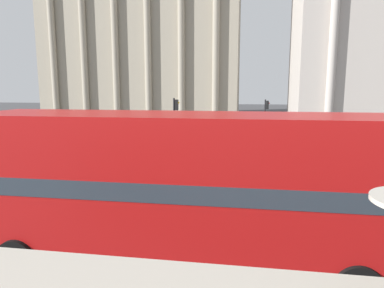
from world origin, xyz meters
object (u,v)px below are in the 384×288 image
object	(u,v)px
traffic_light_mid	(175,120)
pedestrian_white	(193,151)
plaza_building_left	(144,40)
traffic_light_far	(266,116)
double_decker_bus	(184,184)
traffic_light_near	(342,151)
car_maroon	(355,147)
pedestrian_red	(332,159)

from	to	relation	value
traffic_light_mid	pedestrian_white	size ratio (longest dim) A/B	2.32
plaza_building_left	traffic_light_far	distance (m)	30.53
traffic_light_mid	pedestrian_white	world-z (taller)	traffic_light_mid
pedestrian_white	traffic_light_far	bearing A→B (deg)	108.02
traffic_light_far	double_decker_bus	bearing A→B (deg)	-98.90
traffic_light_mid	traffic_light_far	distance (m)	9.20
traffic_light_mid	traffic_light_near	bearing A→B (deg)	-43.36
traffic_light_near	traffic_light_far	size ratio (longest dim) A/B	0.90
double_decker_bus	car_maroon	distance (m)	18.77
traffic_light_near	pedestrian_white	xyz separation A→B (m)	(-6.94, 5.78, -1.25)
double_decker_bus	pedestrian_white	size ratio (longest dim) A/B	6.14
double_decker_bus	pedestrian_white	distance (m)	11.72
pedestrian_red	double_decker_bus	bearing A→B (deg)	119.84
plaza_building_left	traffic_light_far	size ratio (longest dim) A/B	7.66
double_decker_bus	plaza_building_left	bearing A→B (deg)	101.74
traffic_light_mid	pedestrian_white	bearing A→B (deg)	-55.27
car_maroon	pedestrian_red	distance (m)	6.34
plaza_building_left	car_maroon	size ratio (longest dim) A/B	6.99
car_maroon	pedestrian_white	distance (m)	11.68
traffic_light_near	pedestrian_red	bearing A→B (deg)	80.49
double_decker_bus	traffic_light_near	world-z (taller)	double_decker_bus
pedestrian_white	pedestrian_red	xyz separation A→B (m)	(7.76, -0.85, -0.09)
plaza_building_left	pedestrian_white	world-z (taller)	plaza_building_left
pedestrian_white	pedestrian_red	world-z (taller)	pedestrian_white
plaza_building_left	traffic_light_mid	distance (m)	33.33
traffic_light_far	traffic_light_near	bearing A→B (deg)	-81.50
plaza_building_left	traffic_light_near	bearing A→B (deg)	-62.96
plaza_building_left	pedestrian_red	world-z (taller)	plaza_building_left
plaza_building_left	traffic_light_near	xyz separation A→B (m)	(19.42, -38.05, -9.77)
double_decker_bus	traffic_light_mid	size ratio (longest dim) A/B	2.64
traffic_light_mid	pedestrian_red	size ratio (longest dim) A/B	2.52
plaza_building_left	car_maroon	distance (m)	37.68
traffic_light_near	traffic_light_mid	size ratio (longest dim) A/B	0.84
pedestrian_red	traffic_light_mid	bearing A→B (deg)	41.82
traffic_light_far	car_maroon	world-z (taller)	traffic_light_far
car_maroon	traffic_light_far	bearing A→B (deg)	-148.71
double_decker_bus	traffic_light_far	bearing A→B (deg)	75.11
plaza_building_left	pedestrian_red	xyz separation A→B (m)	(20.24, -33.12, -11.11)
double_decker_bus	traffic_light_far	size ratio (longest dim) A/B	2.84
plaza_building_left	traffic_light_near	size ratio (longest dim) A/B	8.47
traffic_light_near	pedestrian_red	size ratio (longest dim) A/B	2.12
traffic_light_mid	car_maroon	distance (m)	12.61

